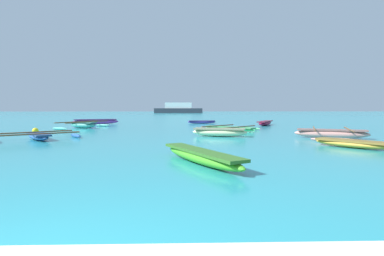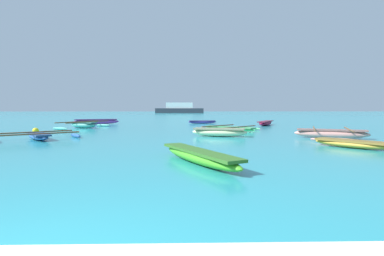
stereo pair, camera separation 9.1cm
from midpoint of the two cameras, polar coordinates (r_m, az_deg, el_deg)
The scene contains 12 objects.
moored_boat_0 at distance 29.57m, azimuth 1.78°, elevation 1.19°, with size 2.83×0.69×0.30m.
moored_boat_1 at distance 16.54m, azimuth -27.37°, elevation -1.39°, with size 3.97×3.53×0.37m.
moored_boat_2 at distance 13.33m, azimuth 28.12°, elevation -2.58°, with size 2.43×2.77×0.30m.
moored_boat_3 at distance 8.47m, azimuth 1.32°, elevation -5.34°, with size 2.31×3.90×0.38m.
moored_boat_4 at distance 20.47m, azimuth 6.95°, elevation -0.09°, with size 4.59×4.61×0.34m.
moored_boat_5 at distance 16.33m, azimuth 5.08°, elevation -0.74°, with size 3.08×1.56×0.46m.
moored_boat_6 at distance 16.83m, azimuth 24.83°, elevation -0.98°, with size 3.50×4.10×0.52m.
moored_boat_7 at distance 29.69m, azimuth -17.97°, elevation 1.20°, with size 4.15×1.48×0.49m.
moored_boat_8 at distance 27.28m, azimuth 13.64°, elevation 0.95°, with size 2.30×3.41×0.39m.
moored_boat_9 at distance 24.52m, azimuth -20.16°, elevation 0.57°, with size 3.33×4.76×0.51m.
mooring_buoy_0 at distance 20.31m, azimuth -27.79°, elevation -0.47°, with size 0.36×0.36×0.36m.
distant_ferry at distance 86.30m, azimuth -2.65°, elevation 3.68°, with size 13.73×3.02×3.02m.
Camera 1 is at (1.74, -2.11, 1.57)m, focal length 28.00 mm.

